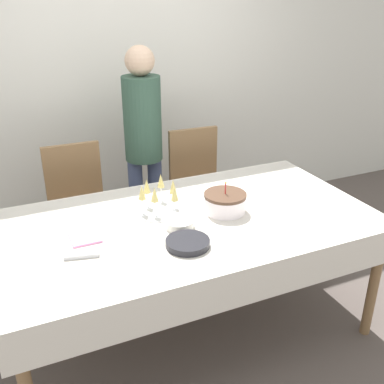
{
  "coord_description": "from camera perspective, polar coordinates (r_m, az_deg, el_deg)",
  "views": [
    {
      "loc": [
        -0.91,
        -2.07,
        1.96
      ],
      "look_at": [
        0.06,
        0.09,
        0.89
      ],
      "focal_mm": 42.0,
      "sensor_mm": 36.0,
      "label": 1
    }
  ],
  "objects": [
    {
      "name": "plate_stack_dessert",
      "position": [
        2.45,
        -1.63,
        -4.0
      ],
      "size": [
        0.16,
        0.16,
        0.04
      ],
      "color": "silver",
      "rests_on": "dining_table"
    },
    {
      "name": "ground_plane",
      "position": [
        2.99,
        -0.34,
        -16.67
      ],
      "size": [
        12.0,
        12.0,
        0.0
      ],
      "primitive_type": "plane",
      "color": "#564C47"
    },
    {
      "name": "person_standing",
      "position": [
        3.39,
        -6.23,
        7.24
      ],
      "size": [
        0.28,
        0.28,
        1.61
      ],
      "color": "#3F4C72",
      "rests_on": "ground_plane"
    },
    {
      "name": "napkin_pile",
      "position": [
        2.41,
        -13.42,
        -5.68
      ],
      "size": [
        0.15,
        0.15,
        0.01
      ],
      "color": "pink",
      "rests_on": "dining_table"
    },
    {
      "name": "birthday_cake",
      "position": [
        2.61,
        4.21,
        -1.33
      ],
      "size": [
        0.25,
        0.25,
        0.19
      ],
      "color": "white",
      "rests_on": "dining_table"
    },
    {
      "name": "dining_chair_far_left",
      "position": [
        3.3,
        -14.15,
        -1.84
      ],
      "size": [
        0.42,
        0.42,
        0.98
      ],
      "color": "olive",
      "rests_on": "ground_plane"
    },
    {
      "name": "plate_stack_main",
      "position": [
        2.28,
        -0.55,
        -6.49
      ],
      "size": [
        0.23,
        0.23,
        0.03
      ],
      "color": "black",
      "rests_on": "dining_table"
    },
    {
      "name": "wall_back",
      "position": [
        3.81,
        -10.37,
        14.73
      ],
      "size": [
        8.0,
        0.05,
        2.7
      ],
      "color": "silver",
      "rests_on": "ground_plane"
    },
    {
      "name": "fork_pile",
      "position": [
        2.27,
        -13.85,
        -7.67
      ],
      "size": [
        0.18,
        0.1,
        0.02
      ],
      "color": "silver",
      "rests_on": "dining_table"
    },
    {
      "name": "champagne_tray",
      "position": [
        2.62,
        -4.21,
        -0.69
      ],
      "size": [
        0.33,
        0.33,
        0.18
      ],
      "color": "silver",
      "rests_on": "dining_table"
    },
    {
      "name": "dining_chair_far_right",
      "position": [
        3.55,
        0.8,
        0.83
      ],
      "size": [
        0.43,
        0.43,
        0.98
      ],
      "color": "olive",
      "rests_on": "ground_plane"
    },
    {
      "name": "dining_table",
      "position": [
        2.59,
        -0.38,
        -5.36
      ],
      "size": [
        2.11,
        1.14,
        0.77
      ],
      "color": "silver",
      "rests_on": "ground_plane"
    },
    {
      "name": "cake_knife",
      "position": [
        2.45,
        5.9,
        -4.73
      ],
      "size": [
        0.29,
        0.11,
        0.0
      ],
      "color": "silver",
      "rests_on": "dining_table"
    }
  ]
}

